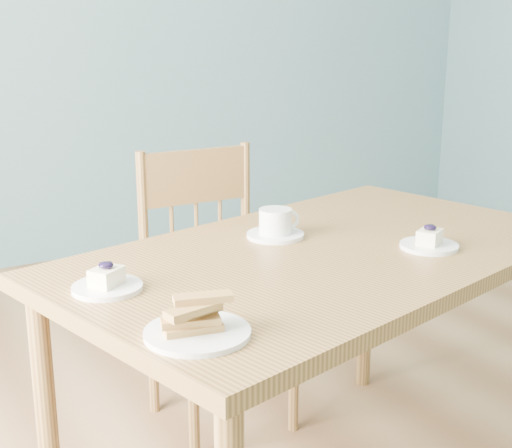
# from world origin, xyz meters

# --- Properties ---
(room) EXTENTS (5.01, 5.01, 2.71)m
(room) POSITION_xyz_m (0.00, 0.00, 1.35)
(room) COLOR #A0754B
(room) RESTS_ON ground
(dining_table) EXTENTS (1.53, 1.10, 0.74)m
(dining_table) POSITION_xyz_m (-0.39, -0.03, 0.67)
(dining_table) COLOR olive
(dining_table) RESTS_ON ground
(dining_chair) EXTENTS (0.42, 0.40, 0.91)m
(dining_chair) POSITION_xyz_m (-0.43, 0.52, 0.47)
(dining_chair) COLOR olive
(dining_chair) RESTS_ON ground
(cheesecake_plate_near) EXTENTS (0.15, 0.15, 0.06)m
(cheesecake_plate_near) POSITION_xyz_m (-0.16, -0.16, 0.76)
(cheesecake_plate_near) COLOR white
(cheesecake_plate_near) RESTS_ON dining_table
(cheesecake_plate_far) EXTENTS (0.15, 0.15, 0.06)m
(cheesecake_plate_far) POSITION_xyz_m (-0.97, -0.04, 0.76)
(cheesecake_plate_far) COLOR white
(cheesecake_plate_far) RESTS_ON dining_table
(coffee_cup) EXTENTS (0.16, 0.16, 0.08)m
(coffee_cup) POSITION_xyz_m (-0.44, 0.12, 0.77)
(coffee_cup) COLOR white
(coffee_cup) RESTS_ON dining_table
(biscotti_plate) EXTENTS (0.20, 0.20, 0.08)m
(biscotti_plate) POSITION_xyz_m (-0.91, -0.35, 0.77)
(biscotti_plate) COLOR white
(biscotti_plate) RESTS_ON dining_table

